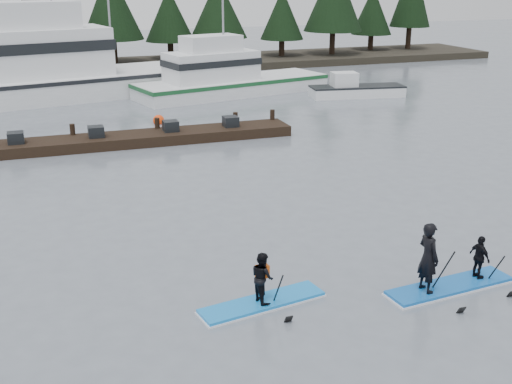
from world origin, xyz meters
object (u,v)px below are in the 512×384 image
object	(u,v)px
floating_dock	(140,139)
paddleboard_solo	(262,288)
fishing_boat_medium	(228,86)
paddleboard_duo	(446,267)
fishing_boat_large	(65,84)

from	to	relation	value
floating_dock	paddleboard_solo	bearing A→B (deg)	-89.16
fishing_boat_medium	paddleboard_duo	world-z (taller)	fishing_boat_medium
fishing_boat_medium	fishing_boat_large	bearing A→B (deg)	151.98
fishing_boat_medium	floating_dock	world-z (taller)	fishing_boat_medium
fishing_boat_large	floating_dock	size ratio (longest dim) A/B	1.43
fishing_boat_medium	paddleboard_duo	xyz separation A→B (m)	(-3.15, -28.25, 0.10)
fishing_boat_large	floating_dock	bearing A→B (deg)	-91.64
fishing_boat_large	fishing_boat_medium	size ratio (longest dim) A/B	1.55
fishing_boat_medium	floating_dock	distance (m)	13.33
fishing_boat_medium	floating_dock	size ratio (longest dim) A/B	0.92
fishing_boat_medium	paddleboard_solo	xyz separation A→B (m)	(-7.81, -27.39, -0.09)
fishing_boat_large	floating_dock	world-z (taller)	fishing_boat_large
fishing_boat_large	fishing_boat_medium	world-z (taller)	fishing_boat_large
paddleboard_solo	paddleboard_duo	xyz separation A→B (m)	(4.66, -0.86, 0.19)
fishing_boat_large	fishing_boat_medium	xyz separation A→B (m)	(10.14, -2.77, -0.32)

